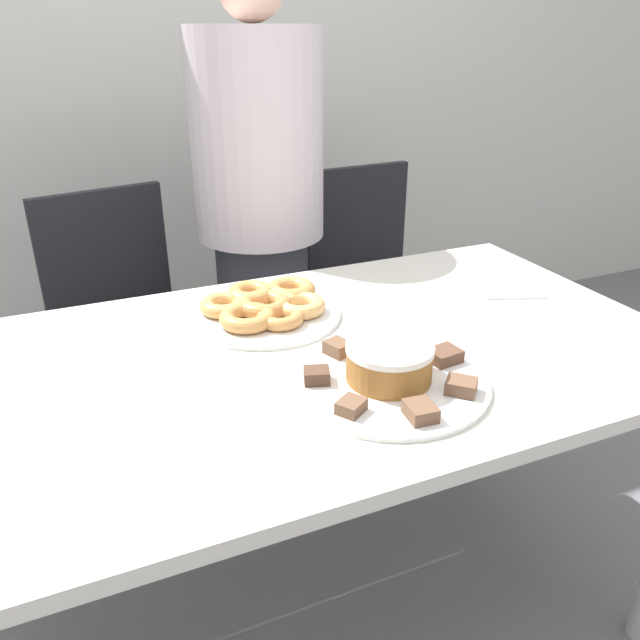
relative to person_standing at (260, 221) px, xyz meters
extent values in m
plane|color=slate|center=(-0.13, -0.78, -0.80)|extent=(12.00, 12.00, 0.00)
cube|color=silver|center=(-0.13, 0.75, 0.50)|extent=(8.00, 0.05, 2.60)
cube|color=silver|center=(-0.13, -0.78, -0.06)|extent=(1.50, 0.87, 0.03)
cylinder|color=silver|center=(0.56, -0.41, -0.44)|extent=(0.06, 0.06, 0.72)
cylinder|color=#383842|center=(0.00, 0.00, -0.42)|extent=(0.30, 0.30, 0.76)
cylinder|color=silver|center=(0.00, 0.00, 0.26)|extent=(0.39, 0.39, 0.60)
cylinder|color=black|center=(-0.42, -0.07, -0.79)|extent=(0.44, 0.44, 0.01)
cylinder|color=#262626|center=(-0.42, -0.07, -0.57)|extent=(0.06, 0.06, 0.44)
cube|color=black|center=(-0.42, -0.07, -0.33)|extent=(0.52, 0.52, 0.04)
cube|color=black|center=(-0.47, 0.13, -0.10)|extent=(0.39, 0.11, 0.42)
cylinder|color=black|center=(0.42, -0.07, -0.79)|extent=(0.44, 0.44, 0.01)
cylinder|color=#262626|center=(0.42, -0.07, -0.57)|extent=(0.06, 0.06, 0.44)
cube|color=black|center=(0.42, -0.07, -0.33)|extent=(0.47, 0.47, 0.04)
cube|color=black|center=(0.41, 0.14, -0.10)|extent=(0.40, 0.06, 0.42)
cylinder|color=white|center=(-0.07, -0.95, -0.04)|extent=(0.37, 0.37, 0.01)
cylinder|color=white|center=(-0.19, -0.58, -0.04)|extent=(0.35, 0.35, 0.01)
cylinder|color=#9E662D|center=(-0.07, -0.95, -0.01)|extent=(0.16, 0.16, 0.06)
cylinder|color=white|center=(-0.07, -0.95, 0.03)|extent=(0.16, 0.16, 0.01)
cube|color=brown|center=(-0.09, -1.09, -0.03)|extent=(0.05, 0.06, 0.02)
cube|color=brown|center=(0.02, -1.05, -0.03)|extent=(0.07, 0.07, 0.03)
cube|color=brown|center=(0.06, -0.94, -0.03)|extent=(0.07, 0.06, 0.02)
cube|color=brown|center=(0.00, -0.84, -0.03)|extent=(0.06, 0.06, 0.02)
cube|color=brown|center=(-0.12, -0.83, -0.02)|extent=(0.05, 0.06, 0.03)
cube|color=#513828|center=(-0.20, -0.91, -0.03)|extent=(0.06, 0.05, 0.03)
cube|color=brown|center=(-0.18, -1.03, -0.03)|extent=(0.06, 0.06, 0.02)
torus|color=#C68447|center=(-0.19, -0.58, -0.02)|extent=(0.12, 0.12, 0.04)
torus|color=#D18E4C|center=(-0.20, -0.51, -0.02)|extent=(0.11, 0.11, 0.04)
torus|color=tan|center=(-0.27, -0.54, -0.02)|extent=(0.11, 0.11, 0.03)
torus|color=#D18E4C|center=(-0.24, -0.63, -0.02)|extent=(0.12, 0.12, 0.03)
torus|color=#D18E4C|center=(-0.17, -0.65, -0.02)|extent=(0.10, 0.10, 0.03)
torus|color=#E5AD66|center=(-0.11, -0.62, -0.02)|extent=(0.11, 0.11, 0.03)
torus|color=#D18E4C|center=(-0.10, -0.53, -0.02)|extent=(0.12, 0.12, 0.04)
cube|color=white|center=(0.43, -0.68, -0.05)|extent=(0.18, 0.17, 0.01)
camera|label=1|loc=(-0.59, -1.82, 0.55)|focal=35.00mm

